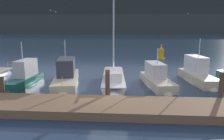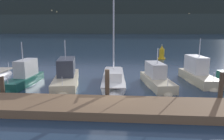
{
  "view_description": "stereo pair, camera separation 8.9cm",
  "coord_description": "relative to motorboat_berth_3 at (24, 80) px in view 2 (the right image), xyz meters",
  "views": [
    {
      "loc": [
        1.21,
        -13.09,
        4.55
      ],
      "look_at": [
        0.0,
        3.5,
        1.2
      ],
      "focal_mm": 35.0,
      "sensor_mm": 36.0,
      "label": 1
    },
    {
      "loc": [
        1.3,
        -13.08,
        4.55
      ],
      "look_at": [
        0.0,
        3.5,
        1.2
      ],
      "focal_mm": 35.0,
      "sensor_mm": 36.0,
      "label": 2
    }
  ],
  "objects": [
    {
      "name": "mooring_pile_1",
      "position": [
        0.2,
        -3.36,
        0.37
      ],
      "size": [
        0.28,
        0.28,
        1.43
      ],
      "primitive_type": "cylinder",
      "color": "#4C3D2D",
      "rests_on": "ground"
    },
    {
      "name": "motorboat_berth_3",
      "position": [
        0.0,
        0.0,
        0.0
      ],
      "size": [
        1.65,
        5.04,
        3.9
      ],
      "color": "#195647",
      "rests_on": "ground"
    },
    {
      "name": "channel_buoy",
      "position": [
        12.81,
        14.63,
        0.43
      ],
      "size": [
        1.07,
        1.07,
        2.05
      ],
      "color": "gold",
      "rests_on": "ground"
    },
    {
      "name": "ground_plane",
      "position": [
        6.94,
        -3.12,
        -0.34
      ],
      "size": [
        400.0,
        400.0,
        0.0
      ],
      "primitive_type": "plane",
      "color": "#1E3347"
    },
    {
      "name": "sailboat_berth_5",
      "position": [
        7.04,
        0.65,
        -0.18
      ],
      "size": [
        2.52,
        8.57,
        12.79
      ],
      "color": "white",
      "rests_on": "ground"
    },
    {
      "name": "motorboat_berth_4",
      "position": [
        3.29,
        0.35,
        -0.01
      ],
      "size": [
        3.06,
        6.7,
        4.11
      ],
      "color": "beige",
      "rests_on": "ground"
    },
    {
      "name": "hillside_backdrop",
      "position": [
        5.3,
        131.04,
        9.52
      ],
      "size": [
        240.0,
        23.0,
        21.37
      ],
      "color": "#28332D",
      "rests_on": "ground"
    },
    {
      "name": "mooring_pile_2",
      "position": [
        6.94,
        -3.36,
        0.65
      ],
      "size": [
        0.28,
        0.28,
        1.98
      ],
      "primitive_type": "cylinder",
      "color": "#4C3D2D",
      "rests_on": "ground"
    },
    {
      "name": "dock",
      "position": [
        6.94,
        -5.01,
        -0.11
      ],
      "size": [
        36.91,
        2.8,
        0.45
      ],
      "primitive_type": "cube",
      "color": "brown",
      "rests_on": "ground"
    },
    {
      "name": "motorboat_berth_7",
      "position": [
        13.95,
        1.93,
        0.05
      ],
      "size": [
        2.35,
        5.84,
        4.11
      ],
      "color": "beige",
      "rests_on": "ground"
    },
    {
      "name": "motorboat_berth_6",
      "position": [
        10.42,
        0.47,
        -0.05
      ],
      "size": [
        2.59,
        5.66,
        3.45
      ],
      "color": "beige",
      "rests_on": "ground"
    },
    {
      "name": "mooring_pile_3",
      "position": [
        13.68,
        -3.36,
        0.62
      ],
      "size": [
        0.28,
        0.28,
        1.92
      ],
      "primitive_type": "cylinder",
      "color": "#4C3D2D",
      "rests_on": "ground"
    }
  ]
}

